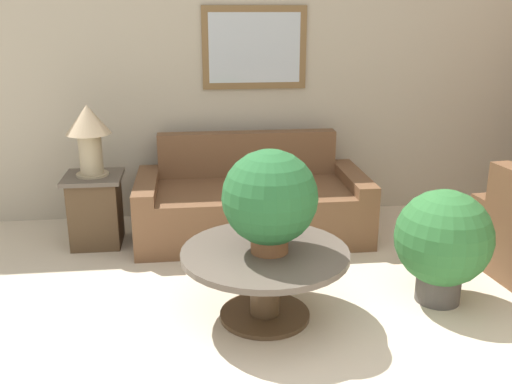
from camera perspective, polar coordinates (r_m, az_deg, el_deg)
wall_back at (r=5.45m, az=-0.82°, el=11.17°), size 7.59×0.09×2.60m
couch_main at (r=5.07m, az=-0.45°, el=-1.23°), size 2.00×0.96×0.86m
coffee_table at (r=3.70m, az=0.91°, el=-7.72°), size 1.08×1.08×0.47m
side_table at (r=5.04m, az=-15.73°, el=-1.66°), size 0.48×0.48×0.61m
table_lamp at (r=4.86m, az=-16.40°, el=5.94°), size 0.37×0.37×0.59m
potted_plant_on_table at (r=3.50m, az=1.39°, el=-0.69°), size 0.60×0.60×0.66m
potted_plant_floor at (r=4.06m, az=18.20°, el=-4.67°), size 0.66×0.66×0.80m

